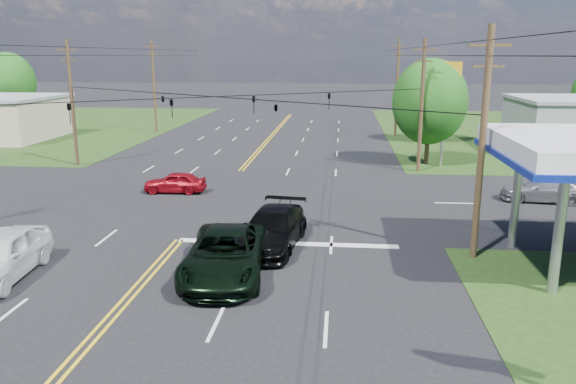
# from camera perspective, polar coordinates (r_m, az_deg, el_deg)

# --- Properties ---
(ground) EXTENTS (280.00, 280.00, 0.00)m
(ground) POSITION_cam_1_polar(r_m,az_deg,el_deg) (33.91, -7.21, -0.58)
(ground) COLOR black
(ground) RESTS_ON ground
(stop_bar) EXTENTS (10.00, 0.50, 0.02)m
(stop_bar) POSITION_cam_1_polar(r_m,az_deg,el_deg) (25.55, -0.09, -5.28)
(stop_bar) COLOR silver
(stop_bar) RESTS_ON ground
(pole_se) EXTENTS (1.60, 0.28, 9.50)m
(pole_se) POSITION_cam_1_polar(r_m,az_deg,el_deg) (23.97, 19.13, 4.80)
(pole_se) COLOR #3D2A19
(pole_se) RESTS_ON ground
(pole_nw) EXTENTS (1.60, 0.28, 9.50)m
(pole_nw) POSITION_cam_1_polar(r_m,az_deg,el_deg) (45.93, -21.09, 8.58)
(pole_nw) COLOR #3D2A19
(pole_nw) RESTS_ON ground
(pole_ne) EXTENTS (1.60, 0.28, 9.50)m
(pole_ne) POSITION_cam_1_polar(r_m,az_deg,el_deg) (41.56, 13.43, 8.67)
(pole_ne) COLOR #3D2A19
(pole_ne) RESTS_ON ground
(pole_left_far) EXTENTS (1.60, 0.28, 10.00)m
(pole_left_far) POSITION_cam_1_polar(r_m,az_deg,el_deg) (63.47, -13.47, 10.53)
(pole_left_far) COLOR #3D2A19
(pole_left_far) RESTS_ON ground
(pole_right_far) EXTENTS (1.60, 0.28, 10.00)m
(pole_right_far) POSITION_cam_1_polar(r_m,az_deg,el_deg) (60.38, 11.02, 10.50)
(pole_right_far) COLOR #3D2A19
(pole_right_far) RESTS_ON ground
(span_wire_signals) EXTENTS (26.00, 18.00, 1.13)m
(span_wire_signals) POSITION_cam_1_polar(r_m,az_deg,el_deg) (32.95, -7.53, 9.57)
(span_wire_signals) COLOR black
(span_wire_signals) RESTS_ON ground
(power_lines) EXTENTS (26.04, 100.00, 0.64)m
(power_lines) POSITION_cam_1_polar(r_m,az_deg,el_deg) (30.92, -8.53, 14.11)
(power_lines) COLOR black
(power_lines) RESTS_ON ground
(tree_right_a) EXTENTS (5.70, 5.70, 8.18)m
(tree_right_a) POSITION_cam_1_polar(r_m,az_deg,el_deg) (44.67, 14.20, 8.90)
(tree_right_a) COLOR #3D2A19
(tree_right_a) RESTS_ON ground
(tree_right_b) EXTENTS (4.94, 4.94, 7.09)m
(tree_right_b) POSITION_cam_1_polar(r_m,az_deg,el_deg) (56.93, 14.90, 9.16)
(tree_right_b) COLOR #3D2A19
(tree_right_b) RESTS_ON ground
(tree_far_l) EXTENTS (6.08, 6.08, 8.72)m
(tree_far_l) POSITION_cam_1_polar(r_m,az_deg,el_deg) (75.22, -26.50, 9.95)
(tree_far_l) COLOR #3D2A19
(tree_far_l) RESTS_ON ground
(pickup_dkgreen) EXTENTS (3.34, 6.55, 1.77)m
(pickup_dkgreen) POSITION_cam_1_polar(r_m,az_deg,el_deg) (21.82, -6.39, -6.29)
(pickup_dkgreen) COLOR black
(pickup_dkgreen) RESTS_ON ground
(suv_black) EXTENTS (3.05, 6.06, 1.69)m
(suv_black) POSITION_cam_1_polar(r_m,az_deg,el_deg) (24.87, -1.60, -3.77)
(suv_black) COLOR black
(suv_black) RESTS_ON ground
(pickup_white) EXTENTS (2.62, 5.59, 1.85)m
(pickup_white) POSITION_cam_1_polar(r_m,az_deg,el_deg) (24.09, -27.22, -5.73)
(pickup_white) COLOR white
(pickup_white) RESTS_ON ground
(sedan_red) EXTENTS (3.85, 1.64, 1.30)m
(sedan_red) POSITION_cam_1_polar(r_m,az_deg,el_deg) (35.51, -11.41, 0.98)
(sedan_red) COLOR maroon
(sedan_red) RESTS_ON ground
(sedan_far) EXTENTS (5.03, 2.58, 1.40)m
(sedan_far) POSITION_cam_1_polar(r_m,az_deg,el_deg) (35.91, 24.56, 0.22)
(sedan_far) COLOR #9C9CA0
(sedan_far) RESTS_ON ground
(polesign_ne) EXTENTS (2.18, 0.68, 7.91)m
(polesign_ne) POSITION_cam_1_polar(r_m,az_deg,el_deg) (43.90, 15.73, 10.40)
(polesign_ne) COLOR #A5A5AA
(polesign_ne) RESTS_ON ground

